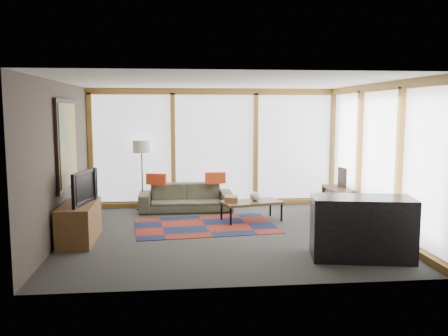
{
  "coord_description": "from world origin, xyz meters",
  "views": [
    {
      "loc": [
        -0.85,
        -7.99,
        2.15
      ],
      "look_at": [
        0.0,
        0.4,
        1.1
      ],
      "focal_mm": 38.0,
      "sensor_mm": 36.0,
      "label": 1
    }
  ],
  "objects": [
    {
      "name": "coffee_table",
      "position": [
        0.59,
        0.92,
        0.19
      ],
      "size": [
        1.25,
        0.85,
        0.38
      ],
      "primitive_type": null,
      "rotation": [
        0.0,
        0.0,
        0.26
      ],
      "color": "#302211",
      "rests_on": "ground"
    },
    {
      "name": "ground",
      "position": [
        0.0,
        0.0,
        0.0
      ],
      "size": [
        5.5,
        5.5,
        0.0
      ],
      "primitive_type": "plane",
      "color": "#2D2C2A",
      "rests_on": "ground"
    },
    {
      "name": "book_stack",
      "position": [
        0.2,
        0.94,
        0.43
      ],
      "size": [
        0.3,
        0.35,
        0.1
      ],
      "primitive_type": "cube",
      "rotation": [
        0.0,
        0.0,
        -0.16
      ],
      "color": "brown",
      "rests_on": "coffee_table"
    },
    {
      "name": "tv_console",
      "position": [
        -2.44,
        -0.23,
        0.31
      ],
      "size": [
        0.52,
        1.25,
        0.62
      ],
      "primitive_type": "cube",
      "color": "brown",
      "rests_on": "ground"
    },
    {
      "name": "bookshelf",
      "position": [
        2.43,
        0.59,
        0.28
      ],
      "size": [
        0.41,
        2.25,
        0.56
      ],
      "primitive_type": null,
      "color": "#302211",
      "rests_on": "ground"
    },
    {
      "name": "television",
      "position": [
        -2.42,
        -0.24,
        0.9
      ],
      "size": [
        0.32,
        0.95,
        0.54
      ],
      "primitive_type": "imported",
      "rotation": [
        0.0,
        0.0,
        1.36
      ],
      "color": "black",
      "rests_on": "tv_console"
    },
    {
      "name": "bar_counter",
      "position": [
        1.8,
        -1.57,
        0.45
      ],
      "size": [
        1.52,
        0.91,
        0.9
      ],
      "primitive_type": "cube",
      "rotation": [
        0.0,
        0.0,
        -0.18
      ],
      "color": "black",
      "rests_on": "ground"
    },
    {
      "name": "pillow_left",
      "position": [
        -1.27,
        1.98,
        0.69
      ],
      "size": [
        0.44,
        0.21,
        0.23
      ],
      "primitive_type": "cube",
      "rotation": [
        0.0,
        0.0,
        -0.2
      ],
      "color": "red",
      "rests_on": "sofa"
    },
    {
      "name": "bowl_b",
      "position": [
        2.43,
        0.37,
        0.61
      ],
      "size": [
        0.19,
        0.19,
        0.09
      ],
      "primitive_type": "ellipsoid",
      "rotation": [
        0.0,
        0.0,
        -0.14
      ],
      "color": "black",
      "rests_on": "bookshelf"
    },
    {
      "name": "bowl_a",
      "position": [
        2.42,
        0.09,
        0.61
      ],
      "size": [
        0.21,
        0.21,
        0.09
      ],
      "primitive_type": "ellipsoid",
      "rotation": [
        0.0,
        0.0,
        -0.15
      ],
      "color": "black",
      "rests_on": "bookshelf"
    },
    {
      "name": "vase",
      "position": [
        0.66,
        0.96,
        0.47
      ],
      "size": [
        0.22,
        0.22,
        0.18
      ],
      "primitive_type": "ellipsoid",
      "rotation": [
        0.0,
        0.0,
        0.05
      ],
      "color": "beige",
      "rests_on": "coffee_table"
    },
    {
      "name": "floor_lamp",
      "position": [
        -1.58,
        2.15,
        0.75
      ],
      "size": [
        0.38,
        0.38,
        1.5
      ],
      "primitive_type": null,
      "color": "black",
      "rests_on": "ground"
    },
    {
      "name": "rug",
      "position": [
        -0.33,
        0.57,
        0.01
      ],
      "size": [
        2.7,
        1.89,
        0.01
      ],
      "primitive_type": "cube",
      "rotation": [
        0.0,
        0.0,
        0.1
      ],
      "color": "maroon",
      "rests_on": "ground"
    },
    {
      "name": "sofa",
      "position": [
        -0.66,
        1.95,
        0.29
      ],
      "size": [
        1.96,
        0.77,
        0.57
      ],
      "primitive_type": "imported",
      "rotation": [
        0.0,
        0.0,
        0.0
      ],
      "color": "#3E412E",
      "rests_on": "ground"
    },
    {
      "name": "pillow_right",
      "position": [
        -0.03,
        1.99,
        0.69
      ],
      "size": [
        0.44,
        0.16,
        0.24
      ],
      "primitive_type": "cube",
      "rotation": [
        0.0,
        0.0,
        0.06
      ],
      "color": "red",
      "rests_on": "sofa"
    },
    {
      "name": "room_envelope",
      "position": [
        0.49,
        0.56,
        1.54
      ],
      "size": [
        5.52,
        5.02,
        2.62
      ],
      "color": "#3C342D",
      "rests_on": "ground"
    },
    {
      "name": "shelf_picture",
      "position": [
        2.53,
        1.31,
        0.76
      ],
      "size": [
        0.09,
        0.31,
        0.4
      ],
      "primitive_type": "cube",
      "rotation": [
        0.0,
        0.0,
        0.16
      ],
      "color": "black",
      "rests_on": "bookshelf"
    }
  ]
}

